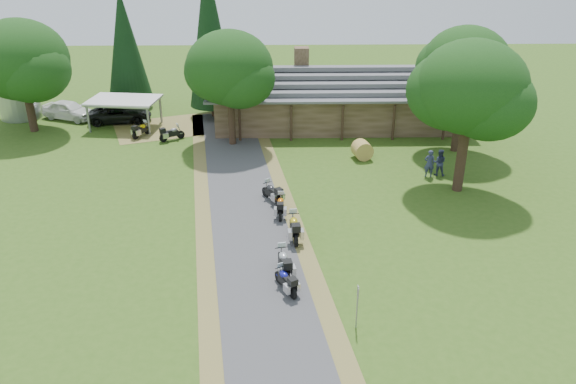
{
  "coord_description": "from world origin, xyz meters",
  "views": [
    {
      "loc": [
        0.84,
        -22.17,
        15.05
      ],
      "look_at": [
        1.47,
        6.52,
        1.6
      ],
      "focal_mm": 35.0,
      "sensor_mm": 36.0,
      "label": 1
    }
  ],
  "objects_px": {
    "carport": "(125,113)",
    "motorcycle_carport_a": "(141,129)",
    "motorcycle_row_b": "(284,262)",
    "car_dark_suv": "(120,110)",
    "motorcycle_row_a": "(286,279)",
    "lodge": "(337,94)",
    "silo": "(15,78)",
    "motorcycle_row_c": "(294,226)",
    "motorcycle_row_d": "(281,205)",
    "hay_bale": "(362,150)",
    "car_white_sedan": "(68,108)",
    "motorcycle_carport_b": "(172,133)",
    "motorcycle_row_e": "(272,192)"
  },
  "relations": [
    {
      "from": "motorcycle_row_d",
      "to": "hay_bale",
      "type": "height_order",
      "value": "hay_bale"
    },
    {
      "from": "car_dark_suv",
      "to": "motorcycle_row_a",
      "type": "distance_m",
      "value": 28.77
    },
    {
      "from": "motorcycle_row_b",
      "to": "motorcycle_row_d",
      "type": "distance_m",
      "value": 6.2
    },
    {
      "from": "motorcycle_row_a",
      "to": "hay_bale",
      "type": "distance_m",
      "value": 17.29
    },
    {
      "from": "lodge",
      "to": "silo",
      "type": "height_order",
      "value": "silo"
    },
    {
      "from": "car_dark_suv",
      "to": "hay_bale",
      "type": "bearing_deg",
      "value": -122.94
    },
    {
      "from": "car_white_sedan",
      "to": "motorcycle_carport_b",
      "type": "distance_m",
      "value": 11.4
    },
    {
      "from": "car_dark_suv",
      "to": "motorcycle_row_b",
      "type": "height_order",
      "value": "car_dark_suv"
    },
    {
      "from": "carport",
      "to": "motorcycle_carport_a",
      "type": "bearing_deg",
      "value": -46.45
    },
    {
      "from": "motorcycle_row_e",
      "to": "motorcycle_row_d",
      "type": "bearing_deg",
      "value": 163.24
    },
    {
      "from": "silo",
      "to": "motorcycle_row_a",
      "type": "height_order",
      "value": "silo"
    },
    {
      "from": "motorcycle_row_b",
      "to": "motorcycle_row_a",
      "type": "bearing_deg",
      "value": 172.05
    },
    {
      "from": "carport",
      "to": "motorcycle_carport_b",
      "type": "xyz_separation_m",
      "value": [
        4.36,
        -3.34,
        -0.58
      ]
    },
    {
      "from": "motorcycle_carport_a",
      "to": "motorcycle_row_d",
      "type": "bearing_deg",
      "value": -112.55
    },
    {
      "from": "silo",
      "to": "car_white_sedan",
      "type": "relative_size",
      "value": 1.14
    },
    {
      "from": "carport",
      "to": "motorcycle_row_e",
      "type": "bearing_deg",
      "value": -42.45
    },
    {
      "from": "motorcycle_row_c",
      "to": "car_white_sedan",
      "type": "bearing_deg",
      "value": 36.86
    },
    {
      "from": "motorcycle_row_a",
      "to": "lodge",
      "type": "bearing_deg",
      "value": -37.45
    },
    {
      "from": "silo",
      "to": "motorcycle_carport_b",
      "type": "bearing_deg",
      "value": -23.64
    },
    {
      "from": "motorcycle_row_b",
      "to": "motorcycle_carport_b",
      "type": "bearing_deg",
      "value": 13.74
    },
    {
      "from": "carport",
      "to": "motorcycle_carport_a",
      "type": "height_order",
      "value": "carport"
    },
    {
      "from": "carport",
      "to": "motorcycle_row_d",
      "type": "bearing_deg",
      "value": -44.6
    },
    {
      "from": "silo",
      "to": "motorcycle_row_e",
      "type": "relative_size",
      "value": 3.65
    },
    {
      "from": "motorcycle_row_b",
      "to": "hay_bale",
      "type": "relative_size",
      "value": 1.54
    },
    {
      "from": "silo",
      "to": "car_dark_suv",
      "type": "relative_size",
      "value": 1.23
    },
    {
      "from": "silo",
      "to": "carport",
      "type": "relative_size",
      "value": 1.25
    },
    {
      "from": "motorcycle_row_a",
      "to": "motorcycle_carport_b",
      "type": "bearing_deg",
      "value": -3.81
    },
    {
      "from": "hay_bale",
      "to": "lodge",
      "type": "bearing_deg",
      "value": 96.82
    },
    {
      "from": "lodge",
      "to": "motorcycle_row_a",
      "type": "bearing_deg",
      "value": -100.98
    },
    {
      "from": "motorcycle_row_d",
      "to": "motorcycle_row_b",
      "type": "bearing_deg",
      "value": -176.95
    },
    {
      "from": "lodge",
      "to": "motorcycle_row_c",
      "type": "height_order",
      "value": "lodge"
    },
    {
      "from": "carport",
      "to": "car_white_sedan",
      "type": "height_order",
      "value": "carport"
    },
    {
      "from": "carport",
      "to": "motorcycle_row_b",
      "type": "relative_size",
      "value": 2.71
    },
    {
      "from": "motorcycle_row_c",
      "to": "motorcycle_row_e",
      "type": "relative_size",
      "value": 1.11
    },
    {
      "from": "lodge",
      "to": "carport",
      "type": "distance_m",
      "value": 17.78
    },
    {
      "from": "car_white_sedan",
      "to": "motorcycle_row_b",
      "type": "bearing_deg",
      "value": -120.53
    },
    {
      "from": "motorcycle_row_b",
      "to": "lodge",
      "type": "bearing_deg",
      "value": -21.92
    },
    {
      "from": "lodge",
      "to": "carport",
      "type": "relative_size",
      "value": 3.83
    },
    {
      "from": "carport",
      "to": "motorcycle_row_b",
      "type": "xyz_separation_m",
      "value": [
        12.87,
        -22.51,
        -0.51
      ]
    },
    {
      "from": "silo",
      "to": "motorcycle_row_b",
      "type": "bearing_deg",
      "value": -48.17
    },
    {
      "from": "car_dark_suv",
      "to": "motorcycle_carport_b",
      "type": "height_order",
      "value": "car_dark_suv"
    },
    {
      "from": "motorcycle_carport_b",
      "to": "hay_bale",
      "type": "height_order",
      "value": "hay_bale"
    },
    {
      "from": "motorcycle_row_c",
      "to": "motorcycle_carport_b",
      "type": "bearing_deg",
      "value": 25.42
    },
    {
      "from": "motorcycle_row_d",
      "to": "motorcycle_row_e",
      "type": "xyz_separation_m",
      "value": [
        -0.5,
        1.79,
        0.02
      ]
    },
    {
      "from": "car_dark_suv",
      "to": "motorcycle_row_a",
      "type": "relative_size",
      "value": 3.25
    },
    {
      "from": "motorcycle_row_e",
      "to": "lodge",
      "type": "bearing_deg",
      "value": -51.79
    },
    {
      "from": "car_white_sedan",
      "to": "motorcycle_row_b",
      "type": "height_order",
      "value": "car_white_sedan"
    },
    {
      "from": "silo",
      "to": "motorcycle_row_c",
      "type": "distance_m",
      "value": 32.11
    },
    {
      "from": "car_white_sedan",
      "to": "motorcycle_row_d",
      "type": "relative_size",
      "value": 3.3
    },
    {
      "from": "car_dark_suv",
      "to": "motorcycle_row_e",
      "type": "distance_m",
      "value": 20.63
    }
  ]
}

